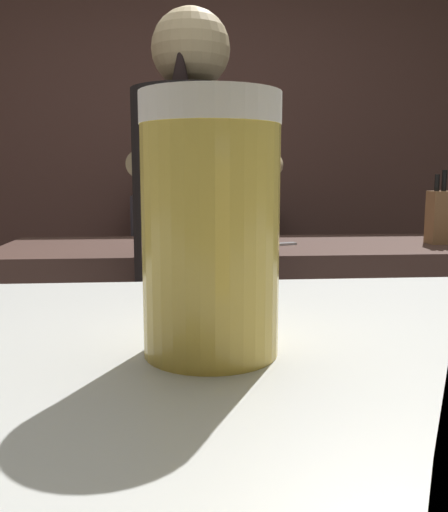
# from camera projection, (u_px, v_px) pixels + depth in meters

# --- Properties ---
(wall_back) EXTENTS (5.20, 0.10, 2.70)m
(wall_back) POSITION_uv_depth(u_px,v_px,m) (185.00, 148.00, 3.44)
(wall_back) COLOR brown
(wall_back) RESTS_ON ground
(prep_counter) EXTENTS (2.10, 0.60, 0.93)m
(prep_counter) POSITION_uv_depth(u_px,v_px,m) (280.00, 361.00, 2.15)
(prep_counter) COLOR #4D342D
(prep_counter) RESTS_ON ground
(back_shelf) EXTENTS (0.81, 0.36, 1.07)m
(back_shelf) POSITION_uv_depth(u_px,v_px,m) (203.00, 284.00, 3.29)
(back_shelf) COLOR #3E3740
(back_shelf) RESTS_ON ground
(bartender) EXTENTS (0.50, 0.56, 1.64)m
(bartender) POSITION_uv_depth(u_px,v_px,m) (193.00, 258.00, 1.60)
(bartender) COLOR #292B33
(bartender) RESTS_ON ground
(knife_block) EXTENTS (0.10, 0.08, 0.28)m
(knife_block) POSITION_uv_depth(u_px,v_px,m) (442.00, 216.00, 2.08)
(knife_block) COLOR #956841
(knife_block) RESTS_ON prep_counter
(mixing_bowl) EXTENTS (0.19, 0.19, 0.05)m
(mixing_bowl) POSITION_uv_depth(u_px,v_px,m) (175.00, 237.00, 2.09)
(mixing_bowl) COLOR #CA4C33
(mixing_bowl) RESTS_ON prep_counter
(chefs_knife) EXTENTS (0.24, 0.11, 0.01)m
(chefs_knife) POSITION_uv_depth(u_px,v_px,m) (267.00, 245.00, 2.02)
(chefs_knife) COLOR silver
(chefs_knife) RESTS_ON prep_counter
(pint_glass_far) EXTENTS (0.08, 0.08, 0.15)m
(pint_glass_far) POSITION_uv_depth(u_px,v_px,m) (211.00, 227.00, 0.31)
(pint_glass_far) COLOR gold
(pint_glass_far) RESTS_ON bar_counter
(bottle_vinegar) EXTENTS (0.07, 0.07, 0.24)m
(bottle_vinegar) POSITION_uv_depth(u_px,v_px,m) (205.00, 178.00, 3.28)
(bottle_vinegar) COLOR #34579D
(bottle_vinegar) RESTS_ON back_shelf
(bottle_hot_sauce) EXTENTS (0.07, 0.07, 0.26)m
(bottle_hot_sauce) POSITION_uv_depth(u_px,v_px,m) (187.00, 178.00, 3.14)
(bottle_hot_sauce) COLOR red
(bottle_hot_sauce) RESTS_ON back_shelf
(bottle_soy) EXTENTS (0.06, 0.06, 0.23)m
(bottle_soy) POSITION_uv_depth(u_px,v_px,m) (155.00, 179.00, 3.24)
(bottle_soy) COLOR black
(bottle_soy) RESTS_ON back_shelf
(bottle_olive_oil) EXTENTS (0.05, 0.05, 0.25)m
(bottle_olive_oil) POSITION_uv_depth(u_px,v_px,m) (148.00, 178.00, 3.14)
(bottle_olive_oil) COLOR #427F31
(bottle_olive_oil) RESTS_ON back_shelf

